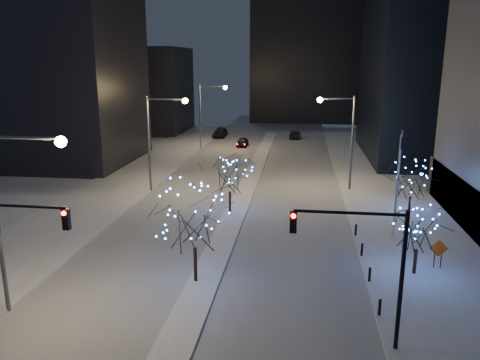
% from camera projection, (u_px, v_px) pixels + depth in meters
% --- Properties ---
extents(ground, '(160.00, 160.00, 0.00)m').
position_uv_depth(ground, '(175.00, 346.00, 22.65)').
color(ground, silver).
rests_on(ground, ground).
extents(road, '(20.00, 130.00, 0.02)m').
position_uv_depth(road, '(252.00, 176.00, 56.28)').
color(road, '#ABB1BA').
rests_on(road, ground).
extents(median, '(2.00, 80.00, 0.15)m').
position_uv_depth(median, '(247.00, 186.00, 51.46)').
color(median, silver).
rests_on(median, ground).
extents(east_sidewalk, '(10.00, 90.00, 0.15)m').
position_uv_depth(east_sidewalk, '(408.00, 222.00, 39.93)').
color(east_sidewalk, silver).
rests_on(east_sidewalk, ground).
extents(west_sidewalk, '(8.00, 90.00, 0.15)m').
position_uv_depth(west_sidewalk, '(86.00, 208.00, 43.64)').
color(west_sidewalk, silver).
rests_on(west_sidewalk, ground).
extents(filler_west_near, '(22.00, 18.00, 24.00)m').
position_uv_depth(filler_west_near, '(46.00, 72.00, 61.72)').
color(filler_west_near, black).
rests_on(filler_west_near, ground).
extents(filler_west_far, '(18.00, 16.00, 16.00)m').
position_uv_depth(filler_west_far, '(139.00, 90.00, 91.27)').
color(filler_west_far, black).
rests_on(filler_west_far, ground).
extents(horizon_block, '(24.00, 14.00, 42.00)m').
position_uv_depth(horizon_block, '(306.00, 27.00, 105.12)').
color(horizon_block, black).
rests_on(horizon_block, ground).
extents(street_lamp_w_near, '(4.40, 0.56, 10.00)m').
position_uv_depth(street_lamp_w_near, '(13.00, 199.00, 24.12)').
color(street_lamp_w_near, '#595E66').
rests_on(street_lamp_w_near, ground).
extents(street_lamp_w_mid, '(4.40, 0.56, 10.00)m').
position_uv_depth(street_lamp_w_mid, '(158.00, 130.00, 48.14)').
color(street_lamp_w_mid, '#595E66').
rests_on(street_lamp_w_mid, ground).
extents(street_lamp_w_far, '(4.40, 0.56, 10.00)m').
position_uv_depth(street_lamp_w_far, '(207.00, 108.00, 72.16)').
color(street_lamp_w_far, '#595E66').
rests_on(street_lamp_w_far, ground).
extents(street_lamp_east, '(3.90, 0.56, 10.00)m').
position_uv_depth(street_lamp_east, '(344.00, 130.00, 48.60)').
color(street_lamp_east, '#595E66').
rests_on(street_lamp_east, ground).
extents(traffic_signal_west, '(5.26, 0.43, 7.00)m').
position_uv_depth(traffic_signal_west, '(2.00, 245.00, 22.55)').
color(traffic_signal_west, black).
rests_on(traffic_signal_west, ground).
extents(traffic_signal_east, '(5.26, 0.43, 7.00)m').
position_uv_depth(traffic_signal_east, '(368.00, 256.00, 21.29)').
color(traffic_signal_east, black).
rests_on(traffic_signal_east, ground).
extents(flagpoles, '(1.35, 2.60, 8.00)m').
position_uv_depth(flagpoles, '(399.00, 175.00, 36.33)').
color(flagpoles, silver).
rests_on(flagpoles, east_sidewalk).
extents(bollards, '(0.16, 12.16, 0.90)m').
position_uv_depth(bollards, '(366.00, 261.00, 30.80)').
color(bollards, black).
rests_on(bollards, east_sidewalk).
extents(car_near, '(1.70, 4.12, 1.40)m').
position_uv_depth(car_near, '(242.00, 142.00, 75.83)').
color(car_near, black).
rests_on(car_near, ground).
extents(car_mid, '(2.06, 4.35, 1.38)m').
position_uv_depth(car_mid, '(295.00, 135.00, 83.52)').
color(car_mid, black).
rests_on(car_mid, ground).
extents(car_far, '(2.27, 5.49, 1.59)m').
position_uv_depth(car_far, '(220.00, 133.00, 85.29)').
color(car_far, black).
rests_on(car_far, ground).
extents(holiday_tree_median_near, '(5.96, 5.96, 6.18)m').
position_uv_depth(holiday_tree_median_near, '(194.00, 220.00, 28.12)').
color(holiday_tree_median_near, black).
rests_on(holiday_tree_median_near, median).
extents(holiday_tree_median_far, '(5.08, 5.08, 5.37)m').
position_uv_depth(holiday_tree_median_far, '(230.00, 175.00, 41.67)').
color(holiday_tree_median_far, black).
rests_on(holiday_tree_median_far, median).
extents(holiday_tree_plaza_near, '(4.51, 4.51, 4.44)m').
position_uv_depth(holiday_tree_plaza_near, '(418.00, 231.00, 29.41)').
color(holiday_tree_plaza_near, black).
rests_on(holiday_tree_plaza_near, east_sidewalk).
extents(holiday_tree_plaza_far, '(4.69, 4.69, 4.55)m').
position_uv_depth(holiday_tree_plaza_far, '(412.00, 181.00, 42.10)').
color(holiday_tree_plaza_far, black).
rests_on(holiday_tree_plaza_far, east_sidewalk).
extents(construction_sign, '(1.20, 0.06, 1.97)m').
position_uv_depth(construction_sign, '(439.00, 251.00, 30.62)').
color(construction_sign, black).
rests_on(construction_sign, east_sidewalk).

